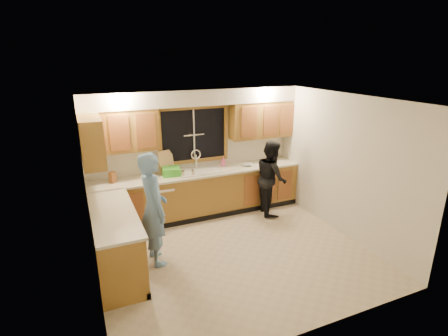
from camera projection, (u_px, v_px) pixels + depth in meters
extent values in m
plane|color=beige|center=(234.00, 253.00, 5.74)|extent=(4.20, 4.20, 0.00)
plane|color=silver|center=(235.00, 99.00, 4.97)|extent=(4.20, 4.20, 0.00)
plane|color=white|center=(194.00, 152.00, 7.01)|extent=(4.20, 0.00, 4.20)
plane|color=white|center=(89.00, 204.00, 4.55)|extent=(0.00, 3.80, 3.80)
plane|color=white|center=(342.00, 165.00, 6.15)|extent=(0.00, 3.80, 3.80)
cube|color=olive|center=(200.00, 194.00, 7.00)|extent=(4.20, 0.60, 0.88)
cube|color=olive|center=(115.00, 242.00, 5.22)|extent=(0.60, 1.90, 0.88)
cube|color=beige|center=(200.00, 173.00, 6.84)|extent=(4.20, 0.63, 0.04)
cube|color=beige|center=(113.00, 214.00, 5.09)|extent=(0.63, 1.90, 0.04)
cube|color=olive|center=(120.00, 131.00, 6.15)|extent=(1.35, 0.33, 0.75)
cube|color=olive|center=(261.00, 120.00, 7.23)|extent=(1.35, 0.33, 0.75)
cube|color=olive|center=(91.00, 141.00, 5.42)|extent=(0.33, 0.90, 0.75)
cube|color=silver|center=(196.00, 97.00, 6.52)|extent=(4.20, 0.35, 0.30)
cube|color=black|center=(194.00, 135.00, 6.90)|extent=(1.30, 0.01, 1.00)
cube|color=olive|center=(193.00, 108.00, 6.72)|extent=(1.44, 0.03, 0.07)
cube|color=olive|center=(195.00, 161.00, 7.05)|extent=(1.44, 0.03, 0.07)
cube|color=olive|center=(160.00, 138.00, 6.63)|extent=(0.07, 0.03, 1.00)
cube|color=olive|center=(226.00, 132.00, 7.15)|extent=(0.07, 0.03, 1.00)
cube|color=silver|center=(200.00, 171.00, 6.85)|extent=(0.86, 0.52, 0.03)
cube|color=silver|center=(190.00, 177.00, 6.79)|extent=(0.38, 0.42, 0.18)
cube|color=silver|center=(210.00, 174.00, 6.95)|extent=(0.38, 0.42, 0.18)
cylinder|color=silver|center=(196.00, 161.00, 6.97)|extent=(0.04, 0.04, 0.28)
torus|color=silver|center=(196.00, 154.00, 6.93)|extent=(0.21, 0.03, 0.21)
cube|color=silver|center=(158.00, 203.00, 6.67)|extent=(0.60, 0.56, 0.82)
cube|color=silver|center=(121.00, 261.00, 4.72)|extent=(0.58, 0.75, 0.90)
imported|color=#6B98CA|center=(153.00, 209.00, 5.26)|extent=(0.48, 0.68, 1.78)
imported|color=black|center=(271.00, 178.00, 7.00)|extent=(0.73, 0.85, 1.51)
cube|color=#99572A|center=(113.00, 177.00, 6.23)|extent=(0.14, 0.14, 0.20)
cube|color=tan|center=(166.00, 162.00, 6.74)|extent=(0.35, 0.22, 0.43)
cube|color=green|center=(171.00, 171.00, 6.63)|extent=(0.37, 0.35, 0.15)
imported|color=pink|center=(223.00, 161.00, 7.21)|extent=(0.10, 0.10, 0.18)
imported|color=silver|center=(247.00, 165.00, 7.20)|extent=(0.24, 0.24, 0.05)
cylinder|color=beige|center=(183.00, 174.00, 6.55)|extent=(0.07, 0.07, 0.12)
cylinder|color=beige|center=(193.00, 173.00, 6.60)|extent=(0.08, 0.08, 0.12)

